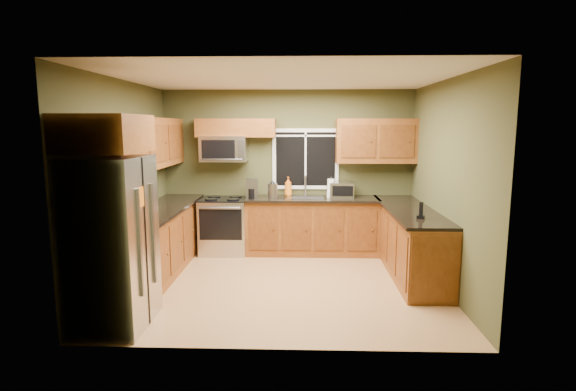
# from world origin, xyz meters

# --- Properties ---
(floor) EXTENTS (4.20, 4.20, 0.00)m
(floor) POSITION_xyz_m (0.00, 0.00, 0.00)
(floor) COLOR #A77949
(floor) RESTS_ON ground
(ceiling) EXTENTS (4.20, 4.20, 0.00)m
(ceiling) POSITION_xyz_m (0.00, 0.00, 2.70)
(ceiling) COLOR white
(ceiling) RESTS_ON back_wall
(back_wall) EXTENTS (4.20, 0.00, 4.20)m
(back_wall) POSITION_xyz_m (0.00, 1.80, 1.35)
(back_wall) COLOR #414323
(back_wall) RESTS_ON ground
(front_wall) EXTENTS (4.20, 0.00, 4.20)m
(front_wall) POSITION_xyz_m (0.00, -1.80, 1.35)
(front_wall) COLOR #414323
(front_wall) RESTS_ON ground
(left_wall) EXTENTS (0.00, 3.60, 3.60)m
(left_wall) POSITION_xyz_m (-2.10, 0.00, 1.35)
(left_wall) COLOR #414323
(left_wall) RESTS_ON ground
(right_wall) EXTENTS (0.00, 3.60, 3.60)m
(right_wall) POSITION_xyz_m (2.10, 0.00, 1.35)
(right_wall) COLOR #414323
(right_wall) RESTS_ON ground
(window) EXTENTS (1.12, 0.03, 1.02)m
(window) POSITION_xyz_m (0.30, 1.78, 1.55)
(window) COLOR white
(window) RESTS_ON back_wall
(base_cabinets_left) EXTENTS (0.60, 2.65, 0.90)m
(base_cabinets_left) POSITION_xyz_m (-1.80, 0.48, 0.45)
(base_cabinets_left) COLOR brown
(base_cabinets_left) RESTS_ON ground
(countertop_left) EXTENTS (0.65, 2.65, 0.04)m
(countertop_left) POSITION_xyz_m (-1.78, 0.48, 0.92)
(countertop_left) COLOR black
(countertop_left) RESTS_ON base_cabinets_left
(base_cabinets_back) EXTENTS (2.17, 0.60, 0.90)m
(base_cabinets_back) POSITION_xyz_m (0.42, 1.50, 0.45)
(base_cabinets_back) COLOR brown
(base_cabinets_back) RESTS_ON ground
(countertop_back) EXTENTS (2.17, 0.65, 0.04)m
(countertop_back) POSITION_xyz_m (0.42, 1.48, 0.92)
(countertop_back) COLOR black
(countertop_back) RESTS_ON base_cabinets_back
(base_cabinets_peninsula) EXTENTS (0.60, 2.52, 0.90)m
(base_cabinets_peninsula) POSITION_xyz_m (1.80, 0.54, 0.45)
(base_cabinets_peninsula) COLOR brown
(base_cabinets_peninsula) RESTS_ON ground
(countertop_peninsula) EXTENTS (0.65, 2.50, 0.04)m
(countertop_peninsula) POSITION_xyz_m (1.78, 0.55, 0.92)
(countertop_peninsula) COLOR black
(countertop_peninsula) RESTS_ON base_cabinets_peninsula
(upper_cabinets_left) EXTENTS (0.33, 2.65, 0.72)m
(upper_cabinets_left) POSITION_xyz_m (-1.94, 0.48, 1.86)
(upper_cabinets_left) COLOR brown
(upper_cabinets_left) RESTS_ON left_wall
(upper_cabinets_back_left) EXTENTS (1.30, 0.33, 0.30)m
(upper_cabinets_back_left) POSITION_xyz_m (-0.85, 1.64, 2.07)
(upper_cabinets_back_left) COLOR brown
(upper_cabinets_back_left) RESTS_ON back_wall
(upper_cabinets_back_right) EXTENTS (1.30, 0.33, 0.72)m
(upper_cabinets_back_right) POSITION_xyz_m (1.45, 1.64, 1.86)
(upper_cabinets_back_right) COLOR brown
(upper_cabinets_back_right) RESTS_ON back_wall
(upper_cabinet_over_fridge) EXTENTS (0.72, 0.90, 0.38)m
(upper_cabinet_over_fridge) POSITION_xyz_m (-1.74, -1.30, 2.03)
(upper_cabinet_over_fridge) COLOR brown
(upper_cabinet_over_fridge) RESTS_ON left_wall
(refrigerator) EXTENTS (0.74, 0.90, 1.80)m
(refrigerator) POSITION_xyz_m (-1.74, -1.30, 0.90)
(refrigerator) COLOR #B7B7BC
(refrigerator) RESTS_ON ground
(range) EXTENTS (0.76, 0.69, 0.94)m
(range) POSITION_xyz_m (-1.05, 1.47, 0.47)
(range) COLOR #B7B7BC
(range) RESTS_ON ground
(microwave) EXTENTS (0.76, 0.41, 0.42)m
(microwave) POSITION_xyz_m (-1.05, 1.61, 1.73)
(microwave) COLOR #B7B7BC
(microwave) RESTS_ON back_wall
(sink) EXTENTS (0.60, 0.42, 0.36)m
(sink) POSITION_xyz_m (0.30, 1.49, 0.95)
(sink) COLOR slate
(sink) RESTS_ON countertop_back
(toaster_oven) EXTENTS (0.41, 0.33, 0.24)m
(toaster_oven) POSITION_xyz_m (0.90, 1.55, 1.06)
(toaster_oven) COLOR #B7B7BC
(toaster_oven) RESTS_ON countertop_back
(coffee_maker) EXTENTS (0.20, 0.26, 0.31)m
(coffee_maker) POSITION_xyz_m (-0.57, 1.40, 1.09)
(coffee_maker) COLOR slate
(coffee_maker) RESTS_ON countertop_back
(kettle) EXTENTS (0.17, 0.17, 0.29)m
(kettle) POSITION_xyz_m (-0.24, 1.44, 1.07)
(kettle) COLOR #B7B7BC
(kettle) RESTS_ON countertop_back
(paper_towel_roll) EXTENTS (0.13, 0.13, 0.32)m
(paper_towel_roll) POSITION_xyz_m (0.73, 1.66, 1.08)
(paper_towel_roll) COLOR white
(paper_towel_roll) RESTS_ON countertop_back
(soap_bottle_a) EXTENTS (0.15, 0.15, 0.32)m
(soap_bottle_a) POSITION_xyz_m (0.01, 1.65, 1.10)
(soap_bottle_a) COLOR orange
(soap_bottle_a) RESTS_ON countertop_back
(soap_bottle_b) EXTENTS (0.10, 0.10, 0.17)m
(soap_bottle_b) POSITION_xyz_m (0.70, 1.50, 1.03)
(soap_bottle_b) COLOR white
(soap_bottle_b) RESTS_ON countertop_back
(soap_bottle_c) EXTENTS (0.12, 0.12, 0.16)m
(soap_bottle_c) POSITION_xyz_m (-0.25, 1.54, 1.02)
(soap_bottle_c) COLOR white
(soap_bottle_c) RESTS_ON countertop_back
(cordless_phone) EXTENTS (0.13, 0.13, 0.21)m
(cordless_phone) POSITION_xyz_m (1.76, -0.15, 1.00)
(cordless_phone) COLOR black
(cordless_phone) RESTS_ON countertop_peninsula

